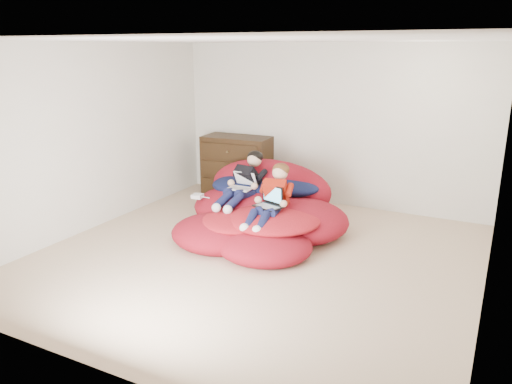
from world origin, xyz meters
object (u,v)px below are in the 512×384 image
Objects in this scene: older_boy at (245,180)px; younger_boy at (272,196)px; dresser at (237,166)px; beanbag_pile at (262,211)px; laptop_white at (242,184)px; laptop_black at (270,201)px.

older_boy is 0.73m from younger_boy.
dresser is 1.51m from older_boy.
older_boy is at bearing 146.15° from younger_boy.
beanbag_pile is 2.21× the size of older_boy.
laptop_black is (0.61, -0.39, -0.05)m from laptop_white.
laptop_white is 0.72m from laptop_black.
younger_boy is 0.08m from laptop_black.
dresser is 3.44× the size of laptop_white.
older_boy reaches higher than younger_boy.
dresser is 2.87× the size of laptop_black.
beanbag_pile is 0.60m from younger_boy.
laptop_black is at bearing -37.88° from older_boy.
younger_boy is at bearing -27.95° from laptop_white.
laptop_black is at bearing -90.00° from younger_boy.
laptop_white is at bearing -58.13° from dresser.
younger_boy is (0.61, -0.41, -0.04)m from older_boy.
laptop_white is at bearing -173.46° from beanbag_pile.
dresser is at bearing 130.94° from younger_boy.
younger_boy is at bearing -48.01° from beanbag_pile.
beanbag_pile is at bearing 131.99° from younger_boy.
laptop_black is at bearing -50.15° from dresser.
dresser reaches higher than laptop_black.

